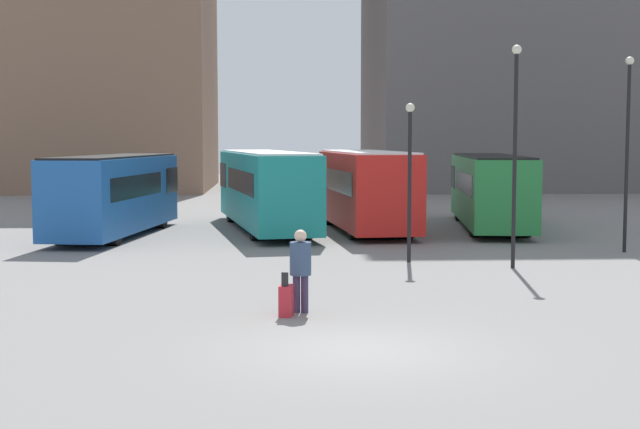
# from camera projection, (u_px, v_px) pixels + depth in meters

# --- Properties ---
(ground_plane) EXTENTS (160.00, 160.00, 0.00)m
(ground_plane) POSITION_uv_depth(u_px,v_px,m) (357.00, 350.00, 16.26)
(ground_plane) COLOR slate
(building_block_left) EXTENTS (16.11, 17.56, 28.43)m
(building_block_left) POSITION_uv_depth(u_px,v_px,m) (104.00, 2.00, 67.81)
(building_block_left) COLOR #7F604C
(building_block_left) RESTS_ON ground_plane
(bus_0) EXTENTS (3.91, 10.38, 3.18)m
(bus_0) POSITION_uv_depth(u_px,v_px,m) (115.00, 192.00, 35.23)
(bus_0) COLOR #1E56A3
(bus_0) RESTS_ON ground_plane
(bus_1) EXTENTS (4.46, 12.60, 3.31)m
(bus_1) POSITION_uv_depth(u_px,v_px,m) (265.00, 187.00, 37.58)
(bus_1) COLOR #19847F
(bus_1) RESTS_ON ground_plane
(bus_2) EXTENTS (3.45, 9.69, 3.33)m
(bus_2) POSITION_uv_depth(u_px,v_px,m) (366.00, 188.00, 36.95)
(bus_2) COLOR red
(bus_2) RESTS_ON ground_plane
(bus_3) EXTENTS (3.81, 11.47, 3.14)m
(bus_3) POSITION_uv_depth(u_px,v_px,m) (490.00, 188.00, 38.18)
(bus_3) COLOR #237A38
(bus_3) RESTS_ON ground_plane
(traveler) EXTENTS (0.55, 0.55, 1.85)m
(traveler) POSITION_uv_depth(u_px,v_px,m) (301.00, 263.00, 19.65)
(traveler) COLOR #382D4C
(traveler) RESTS_ON ground_plane
(suitcase) EXTENTS (0.34, 0.47, 0.98)m
(suitcase) POSITION_uv_depth(u_px,v_px,m) (286.00, 300.00, 19.30)
(suitcase) COLOR #B7232D
(suitcase) RESTS_ON ground_plane
(lamp_post_0) EXTENTS (0.28, 0.28, 4.93)m
(lamp_post_0) POSITION_uv_depth(u_px,v_px,m) (410.00, 168.00, 27.52)
(lamp_post_0) COLOR black
(lamp_post_0) RESTS_ON ground_plane
(lamp_post_1) EXTENTS (0.28, 0.28, 6.58)m
(lamp_post_1) POSITION_uv_depth(u_px,v_px,m) (515.00, 140.00, 26.17)
(lamp_post_1) COLOR black
(lamp_post_1) RESTS_ON ground_plane
(lamp_post_2) EXTENTS (0.28, 0.28, 6.57)m
(lamp_post_2) POSITION_uv_depth(u_px,v_px,m) (627.00, 140.00, 29.87)
(lamp_post_2) COLOR black
(lamp_post_2) RESTS_ON ground_plane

